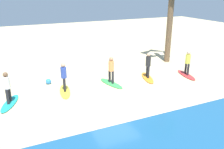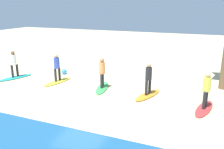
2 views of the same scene
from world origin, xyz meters
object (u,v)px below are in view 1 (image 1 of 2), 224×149
surfboard_orange (147,78)px  surfer_green (111,68)px  surfer_orange (148,63)px  surfboard_yellow (65,91)px  surfer_teal (7,85)px  surfboard_green (111,83)px  surfboard_teal (10,103)px  surfboard_red (186,75)px  surfer_yellow (64,75)px  beach_ball (48,81)px  surfer_red (188,61)px

surfboard_orange → surfer_green: (2.58, -0.10, 0.99)m
surfer_orange → surfboard_yellow: (5.50, -0.11, -0.99)m
surfer_orange → surfer_teal: same height
surfboard_orange → surfboard_green: bearing=-74.7°
surfboard_yellow → surfboard_teal: 2.97m
surfboard_red → surfer_yellow: (8.21, -0.75, 0.99)m
beach_ball → surfboard_yellow: bearing=111.1°
surfboard_yellow → surfer_yellow: (-0.00, 0.00, 0.99)m
surfboard_yellow → surfer_yellow: 0.99m
surfboard_green → surfer_orange: bearing=74.8°
beach_ball → surfer_yellow: bearing=111.1°
surfer_teal → surfboard_green: bearing=-177.0°
surfboard_red → surfer_green: (5.29, -0.74, 0.99)m
surfer_orange → surfboard_teal: (8.46, 0.21, -0.99)m
surfboard_red → surfboard_yellow: bearing=-83.7°
surfboard_red → surfer_red: bearing=11.6°
surfer_red → surfboard_green: size_ratio=0.78×
surfer_red → surfer_orange: (2.71, -0.64, 0.00)m
surfer_green → surfer_yellow: bearing=-0.3°
surfer_red → surfboard_yellow: (8.21, -0.75, -0.99)m
surfer_orange → surfer_green: bearing=-2.1°
surfer_yellow → surfboard_teal: size_ratio=0.78×
surfboard_yellow → surfer_yellow: size_ratio=1.28×
surfboard_orange → surfboard_yellow: (5.50, -0.11, 0.00)m
surfer_yellow → surfboard_green: bearing=179.7°
surfboard_red → surfboard_teal: same height
surfboard_green → surfboard_yellow: bearing=-103.4°
surfer_orange → surfer_yellow: size_ratio=1.00×
surfboard_yellow → beach_ball: (0.63, -1.62, 0.13)m
surfboard_orange → surfboard_green: same height
surfboard_yellow → surfer_teal: surfer_teal is taller
surfer_orange → surfboard_yellow: bearing=-1.2°
surfer_orange → surfboard_teal: bearing=1.4°
surfer_green → beach_ball: surfer_green is taller
surfer_red → surfer_green: same height
surfboard_red → surfboard_orange: size_ratio=1.00×
surfer_yellow → surfboard_teal: 3.14m
surfboard_red → surfer_teal: 11.22m
surfboard_orange → surfboard_teal: 8.46m
surfboard_green → surfboard_yellow: size_ratio=1.00×
surfer_green → surfboard_teal: 5.96m
beach_ball → surfboard_green: bearing=155.2°
surfer_teal → surfboard_teal: bearing=-90.0°
surfboard_teal → surfboard_orange: bearing=112.7°
surfboard_green → surfboard_teal: bearing=-100.1°
surfer_teal → beach_ball: 3.16m
surfboard_teal → surfer_green: bearing=114.3°
surfer_orange → beach_ball: (6.13, -1.73, -0.87)m
surfboard_orange → surfboard_teal: (8.46, 0.21, 0.00)m
surfer_red → surfer_orange: 2.78m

